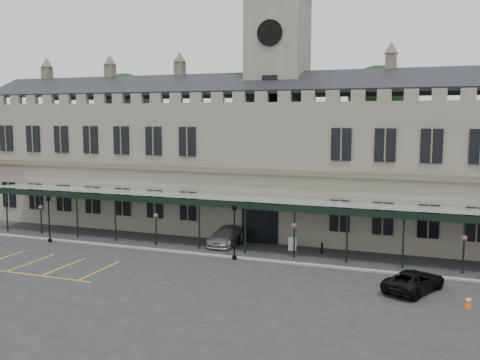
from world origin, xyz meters
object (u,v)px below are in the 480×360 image
(sign_board, at_px, (292,244))
(lamp_post_left, at_px, (49,213))
(clock_tower, at_px, (278,91))
(car_van, at_px, (414,281))
(traffic_cone, at_px, (468,302))
(station_building, at_px, (277,163))
(lamp_post_mid, at_px, (234,225))
(car_taxi, at_px, (227,236))

(sign_board, bearing_deg, lamp_post_left, 174.33)
(clock_tower, bearing_deg, car_van, -46.95)
(clock_tower, distance_m, traffic_cone, 25.91)
(station_building, height_order, lamp_post_left, station_building)
(lamp_post_mid, bearing_deg, clock_tower, 89.28)
(lamp_post_left, bearing_deg, clock_tower, 32.87)
(traffic_cone, bearing_deg, lamp_post_left, 171.83)
(lamp_post_left, bearing_deg, station_building, 32.67)
(station_building, relative_size, lamp_post_mid, 13.40)
(clock_tower, relative_size, traffic_cone, 34.25)
(station_building, xyz_separation_m, clock_tower, (0.00, 0.09, 6.64))
(lamp_post_mid, distance_m, car_taxi, 5.28)
(lamp_post_left, bearing_deg, traffic_cone, -8.17)
(lamp_post_mid, xyz_separation_m, car_taxi, (-2.33, 4.34, -1.91))
(station_building, distance_m, car_taxi, 8.95)
(lamp_post_mid, bearing_deg, traffic_cone, -17.19)
(lamp_post_left, height_order, car_van, lamp_post_left)
(car_taxi, bearing_deg, station_building, 68.61)
(car_taxi, bearing_deg, traffic_cone, -27.22)
(traffic_cone, height_order, car_van, car_van)
(lamp_post_left, xyz_separation_m, car_taxi, (14.70, 4.57, -1.76))
(clock_tower, xyz_separation_m, car_van, (13.00, -13.92, -12.44))
(sign_board, distance_m, car_van, 12.06)
(lamp_post_left, relative_size, traffic_cone, 5.85)
(traffic_cone, xyz_separation_m, car_taxi, (-18.50, 9.34, 0.39))
(clock_tower, height_order, car_taxi, clock_tower)
(car_taxi, bearing_deg, lamp_post_mid, -62.20)
(clock_tower, distance_m, lamp_post_left, 23.02)
(car_taxi, bearing_deg, lamp_post_left, -163.16)
(station_building, xyz_separation_m, lamp_post_left, (-17.17, -11.01, -3.96))
(station_building, height_order, car_taxi, station_building)
(traffic_cone, relative_size, sign_board, 0.65)
(clock_tower, relative_size, lamp_post_mid, 5.54)
(clock_tower, xyz_separation_m, car_taxi, (-2.46, -6.52, -12.36))
(lamp_post_left, relative_size, lamp_post_mid, 0.95)
(traffic_cone, height_order, sign_board, sign_board)
(station_building, bearing_deg, clock_tower, 90.00)
(station_building, distance_m, sign_board, 9.50)
(sign_board, height_order, car_van, car_van)
(traffic_cone, bearing_deg, car_van, 147.36)
(station_building, distance_m, traffic_cone, 23.30)
(lamp_post_mid, xyz_separation_m, traffic_cone, (16.17, -5.00, -2.30))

